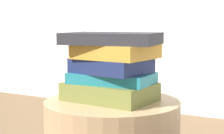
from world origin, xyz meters
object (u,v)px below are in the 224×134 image
object	(u,v)px
book_ochre	(116,51)
book_charcoal	(112,38)
book_olive	(110,92)
book_teal	(110,78)
book_navy	(111,66)

from	to	relation	value
book_ochre	book_charcoal	size ratio (longest dim) A/B	0.78
book_olive	book_teal	distance (m)	0.05
book_olive	book_teal	world-z (taller)	book_teal
book_olive	book_navy	distance (m)	0.09
book_teal	book_ochre	bearing A→B (deg)	29.61
book_olive	book_navy	size ratio (longest dim) A/B	1.20
book_olive	book_teal	xyz separation A→B (m)	(0.00, -0.01, 0.05)
book_ochre	book_navy	bearing A→B (deg)	-126.65
book_olive	book_ochre	size ratio (longest dim) A/B	1.21
book_navy	book_ochre	bearing A→B (deg)	58.32
book_teal	book_ochre	distance (m)	0.09
book_navy	book_ochre	world-z (taller)	book_ochre
book_teal	book_charcoal	distance (m)	0.13
book_olive	book_teal	bearing A→B (deg)	-54.96
book_navy	book_charcoal	size ratio (longest dim) A/B	0.78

